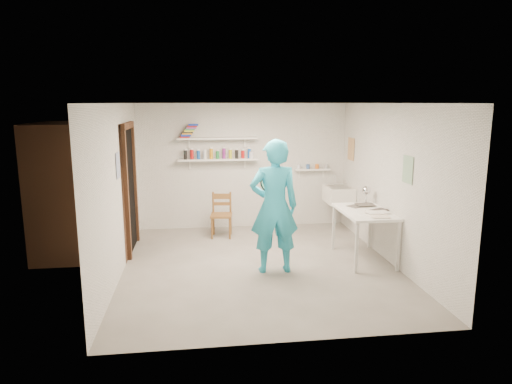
{
  "coord_description": "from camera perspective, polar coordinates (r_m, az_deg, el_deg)",
  "views": [
    {
      "loc": [
        -0.91,
        -6.45,
        2.41
      ],
      "look_at": [
        0.0,
        0.4,
        1.05
      ],
      "focal_mm": 32.0,
      "sensor_mm": 36.0,
      "label": 1
    }
  ],
  "objects": [
    {
      "name": "wall_front",
      "position": [
        4.45,
        4.52,
        -4.66
      ],
      "size": [
        4.0,
        0.02,
        2.4
      ],
      "primitive_type": "cube",
      "color": "silver",
      "rests_on": "ground"
    },
    {
      "name": "ledge_shelf",
      "position": [
        9.0,
        7.06,
        2.81
      ],
      "size": [
        0.7,
        0.14,
        0.03
      ],
      "primitive_type": "cube",
      "color": "white",
      "rests_on": "wall_back"
    },
    {
      "name": "door_lintel",
      "position": [
        7.58,
        -15.75,
        8.0
      ],
      "size": [
        0.06,
        1.05,
        0.1
      ],
      "primitive_type": "cube",
      "color": "brown",
      "rests_on": "wall_left"
    },
    {
      "name": "shelf_lower",
      "position": [
        8.65,
        -4.8,
        4.06
      ],
      "size": [
        1.5,
        0.22,
        0.03
      ],
      "primitive_type": "cube",
      "color": "white",
      "rests_on": "wall_back"
    },
    {
      "name": "belfast_sink",
      "position": [
        8.74,
        10.31,
        -0.33
      ],
      "size": [
        0.48,
        0.6,
        0.3
      ],
      "primitive_type": "cube",
      "color": "white",
      "rests_on": "wall_right"
    },
    {
      "name": "book_stack",
      "position": [
        8.59,
        -8.36,
        7.56
      ],
      "size": [
        0.34,
        0.14,
        0.25
      ],
      "color": "red",
      "rests_on": "shelf_upper"
    },
    {
      "name": "desk_lamp",
      "position": [
        7.63,
        13.65,
        0.2
      ],
      "size": [
        0.15,
        0.15,
        0.15
      ],
      "primitive_type": "sphere",
      "color": "silver",
      "rests_on": "work_table"
    },
    {
      "name": "ledge_pots",
      "position": [
        8.99,
        7.07,
        3.19
      ],
      "size": [
        0.48,
        0.07,
        0.09
      ],
      "color": "silver",
      "rests_on": "ledge_shelf"
    },
    {
      "name": "wall_right",
      "position": [
        7.18,
        16.55,
        0.97
      ],
      "size": [
        0.02,
        4.5,
        2.4
      ],
      "primitive_type": "cube",
      "color": "silver",
      "rests_on": "ground"
    },
    {
      "name": "floor",
      "position": [
        6.95,
        0.44,
        -9.25
      ],
      "size": [
        4.0,
        4.5,
        0.02
      ],
      "primitive_type": "cube",
      "color": "slate",
      "rests_on": "ground"
    },
    {
      "name": "door_jamb_far",
      "position": [
        8.19,
        -14.89,
        0.85
      ],
      "size": [
        0.06,
        0.1,
        2.0
      ],
      "primitive_type": "cube",
      "color": "brown",
      "rests_on": "ground"
    },
    {
      "name": "spray_cans",
      "position": [
        8.64,
        -4.82,
        4.72
      ],
      "size": [
        1.34,
        0.06,
        0.17
      ],
      "color": "black",
      "rests_on": "shelf_lower"
    },
    {
      "name": "wall_back",
      "position": [
        8.84,
        -1.59,
        3.26
      ],
      "size": [
        4.0,
        0.02,
        2.4
      ],
      "primitive_type": "cube",
      "color": "silver",
      "rests_on": "ground"
    },
    {
      "name": "poster_right_b",
      "position": [
        6.63,
        18.44,
        2.68
      ],
      "size": [
        0.01,
        0.3,
        0.38
      ],
      "primitive_type": "cube",
      "color": "#3F724C",
      "rests_on": "wall_right"
    },
    {
      "name": "shelf_upper",
      "position": [
        8.61,
        -4.85,
        6.7
      ],
      "size": [
        1.5,
        0.22,
        0.03
      ],
      "primitive_type": "cube",
      "color": "white",
      "rests_on": "wall_back"
    },
    {
      "name": "man",
      "position": [
        6.46,
        2.28,
        -1.84
      ],
      "size": [
        0.7,
        0.47,
        1.92
      ],
      "primitive_type": "imported",
      "rotation": [
        0.0,
        0.0,
        3.15
      ],
      "color": "#27A9C7",
      "rests_on": "ground"
    },
    {
      "name": "ceiling",
      "position": [
        6.51,
        0.47,
        11.14
      ],
      "size": [
        4.0,
        4.5,
        0.02
      ],
      "primitive_type": "cube",
      "color": "silver",
      "rests_on": "wall_back"
    },
    {
      "name": "work_table",
      "position": [
        7.28,
        13.32,
        -5.27
      ],
      "size": [
        0.71,
        1.18,
        0.78
      ],
      "primitive_type": "cube",
      "color": "white",
      "rests_on": "ground"
    },
    {
      "name": "papers",
      "position": [
        7.18,
        13.47,
        -2.16
      ],
      "size": [
        0.3,
        0.22,
        0.03
      ],
      "color": "silver",
      "rests_on": "work_table"
    },
    {
      "name": "wall_left",
      "position": [
        6.65,
        -16.96,
        0.17
      ],
      "size": [
        0.02,
        4.5,
        2.4
      ],
      "primitive_type": "cube",
      "color": "silver",
      "rests_on": "ground"
    },
    {
      "name": "wooden_chair",
      "position": [
        8.28,
        -4.35,
        -2.92
      ],
      "size": [
        0.42,
        0.41,
        0.81
      ],
      "primitive_type": "cube",
      "rotation": [
        0.0,
        0.0,
        -0.13
      ],
      "color": "brown",
      "rests_on": "ground"
    },
    {
      "name": "doorway_recess",
      "position": [
        7.71,
        -15.49,
        0.18
      ],
      "size": [
        0.02,
        0.9,
        2.0
      ],
      "primitive_type": "cube",
      "color": "black",
      "rests_on": "wall_left"
    },
    {
      "name": "poster_right_a",
      "position": [
        8.78,
        11.79,
        5.28
      ],
      "size": [
        0.01,
        0.34,
        0.42
      ],
      "primitive_type": "cube",
      "color": "#995933",
      "rests_on": "wall_right"
    },
    {
      "name": "wall_clock",
      "position": [
        6.61,
        2.0,
        1.28
      ],
      "size": [
        0.34,
        0.04,
        0.34
      ],
      "primitive_type": "cylinder",
      "rotation": [
        1.57,
        0.0,
        0.01
      ],
      "color": "beige",
      "rests_on": "man"
    },
    {
      "name": "corridor_box",
      "position": [
        7.83,
        -20.66,
        0.41
      ],
      "size": [
        1.4,
        1.5,
        2.1
      ],
      "primitive_type": "cube",
      "color": "brown",
      "rests_on": "ground"
    },
    {
      "name": "poster_left",
      "position": [
        6.64,
        -16.87,
        3.22
      ],
      "size": [
        0.01,
        0.28,
        0.36
      ],
      "primitive_type": "cube",
      "color": "#334C7F",
      "rests_on": "wall_left"
    },
    {
      "name": "door_jamb_near",
      "position": [
        7.22,
        -15.86,
        -0.56
      ],
      "size": [
        0.06,
        0.1,
        2.0
      ],
      "primitive_type": "cube",
      "color": "brown",
      "rests_on": "ground"
    }
  ]
}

